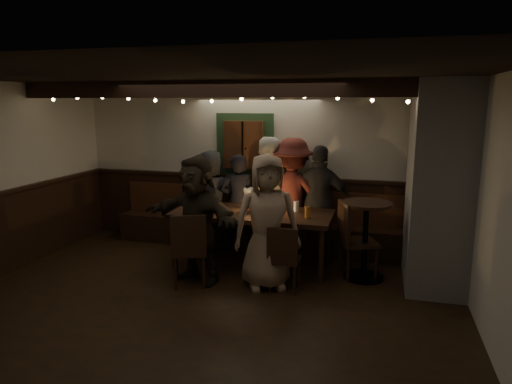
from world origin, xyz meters
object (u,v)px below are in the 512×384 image
(person_d, at_px, (292,196))
(person_e, at_px, (320,202))
(person_g, at_px, (267,222))
(chair_near_right, at_px, (284,255))
(person_f, at_px, (197,219))
(chair_near_left, at_px, (189,246))
(chair_end, at_px, (351,235))
(dining_table, at_px, (252,217))
(person_c, at_px, (267,195))
(person_b, at_px, (238,203))
(high_top, at_px, (366,231))
(person_a, at_px, (211,199))

(person_d, relative_size, person_e, 1.06)
(person_e, xyz_separation_m, person_g, (-0.48, -1.36, 0.01))
(chair_near_right, bearing_deg, person_f, 176.29)
(chair_near_left, relative_size, chair_end, 0.94)
(chair_near_right, xyz_separation_m, person_e, (0.25, 1.45, 0.38))
(person_g, bearing_deg, dining_table, 95.38)
(person_c, height_order, person_f, person_c)
(chair_near_left, distance_m, chair_near_right, 1.20)
(chair_near_left, distance_m, person_b, 1.60)
(high_top, relative_size, person_c, 0.58)
(chair_near_right, height_order, high_top, high_top)
(person_e, bearing_deg, person_g, 74.88)
(person_b, height_order, person_g, person_g)
(dining_table, xyz_separation_m, chair_near_left, (-0.56, -0.94, -0.19))
(person_c, height_order, person_d, person_c)
(person_c, bearing_deg, chair_near_right, 96.37)
(person_a, height_order, person_c, person_c)
(dining_table, relative_size, person_e, 1.32)
(dining_table, xyz_separation_m, person_b, (-0.41, 0.63, 0.04))
(person_a, relative_size, person_e, 0.93)
(chair_end, height_order, person_d, person_d)
(person_d, xyz_separation_m, person_g, (-0.05, -1.43, -0.04))
(high_top, bearing_deg, chair_end, 178.79)
(person_d, bearing_deg, person_g, 90.42)
(person_a, distance_m, person_c, 0.91)
(high_top, bearing_deg, person_a, 163.22)
(chair_end, bearing_deg, person_e, 125.68)
(dining_table, bearing_deg, person_g, -60.20)
(chair_near_right, bearing_deg, dining_table, 129.27)
(dining_table, height_order, person_b, person_b)
(high_top, distance_m, person_e, 1.03)
(dining_table, height_order, chair_near_left, dining_table)
(chair_near_right, xyz_separation_m, person_a, (-1.50, 1.46, 0.32))
(chair_near_left, distance_m, high_top, 2.32)
(chair_near_left, distance_m, person_a, 1.69)
(person_b, bearing_deg, high_top, 143.14)
(chair_near_left, height_order, person_c, person_c)
(chair_near_left, bearing_deg, person_b, 84.58)
(chair_near_left, height_order, person_e, person_e)
(person_a, bearing_deg, person_c, 165.35)
(chair_near_right, height_order, person_a, person_a)
(high_top, xyz_separation_m, person_d, (-1.14, 0.80, 0.24))
(person_d, bearing_deg, dining_table, 62.61)
(person_a, xyz_separation_m, person_f, (0.33, -1.38, 0.04))
(person_g, bearing_deg, person_f, 156.31)
(person_a, relative_size, person_c, 0.88)
(high_top, height_order, person_e, person_e)
(chair_near_right, relative_size, person_c, 0.46)
(person_a, bearing_deg, person_g, 113.84)
(person_c, xyz_separation_m, person_d, (0.41, -0.01, -0.00))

